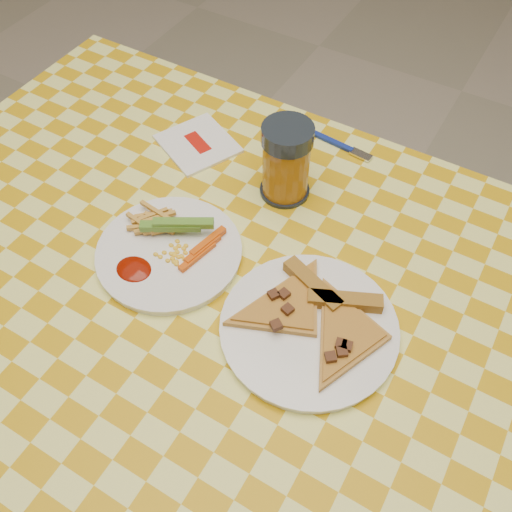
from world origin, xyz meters
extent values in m
plane|color=beige|center=(0.00, 0.00, 0.00)|extent=(8.00, 8.00, 0.00)
cylinder|color=silver|center=(-0.54, 0.34, 0.35)|extent=(0.06, 0.06, 0.71)
cube|color=#4F361B|center=(0.00, 0.00, 0.73)|extent=(1.20, 0.80, 0.04)
cylinder|color=white|center=(-0.12, 0.01, 0.76)|extent=(0.29, 0.29, 0.01)
cylinder|color=white|center=(0.12, 0.00, 0.76)|extent=(0.27, 0.27, 0.01)
cube|color=#1F560D|center=(-0.13, 0.05, 0.79)|extent=(0.10, 0.08, 0.02)
cube|color=#DA4F09|center=(-0.08, 0.04, 0.78)|extent=(0.06, 0.08, 0.02)
ellipsoid|color=#771002|center=(-0.15, -0.04, 0.77)|extent=(0.06, 0.05, 0.01)
cube|color=#A37024|center=(0.10, 0.06, 0.78)|extent=(0.11, 0.06, 0.02)
cube|color=#A37024|center=(0.15, 0.06, 0.78)|extent=(0.11, 0.06, 0.02)
cylinder|color=black|center=(-0.04, 0.23, 0.76)|extent=(0.09, 0.09, 0.01)
cylinder|color=#945510|center=(-0.04, 0.23, 0.81)|extent=(0.08, 0.08, 0.11)
cylinder|color=black|center=(-0.04, 0.23, 0.88)|extent=(0.08, 0.08, 0.03)
cube|color=white|center=(-0.23, 0.25, 0.76)|extent=(0.17, 0.16, 0.01)
cube|color=red|center=(-0.23, 0.25, 0.76)|extent=(0.06, 0.05, 0.00)
cube|color=navy|center=(-0.02, 0.38, 0.76)|extent=(0.09, 0.02, 0.01)
cube|color=silver|center=(0.04, 0.37, 0.76)|extent=(0.04, 0.02, 0.00)
camera|label=1|loc=(0.27, -0.39, 1.46)|focal=40.00mm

